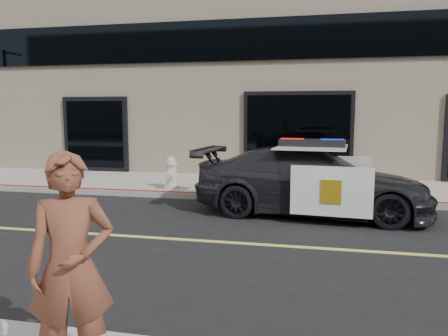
# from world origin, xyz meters

# --- Properties ---
(ground) EXTENTS (120.00, 120.00, 0.00)m
(ground) POSITION_xyz_m (0.00, 0.00, 0.00)
(ground) COLOR black
(ground) RESTS_ON ground
(sidewalk_n) EXTENTS (60.00, 3.50, 0.15)m
(sidewalk_n) POSITION_xyz_m (0.00, 5.25, 0.07)
(sidewalk_n) COLOR gray
(sidewalk_n) RESTS_ON ground
(building_n) EXTENTS (60.00, 7.00, 12.00)m
(building_n) POSITION_xyz_m (0.00, 10.50, 6.00)
(building_n) COLOR #756856
(building_n) RESTS_ON ground
(police_car) EXTENTS (2.88, 5.37, 1.65)m
(police_car) POSITION_xyz_m (-0.48, 2.48, 0.74)
(police_car) COLOR black
(police_car) RESTS_ON ground
(fire_hydrant) EXTENTS (0.40, 0.56, 0.89)m
(fire_hydrant) POSITION_xyz_m (-4.25, 4.08, 0.57)
(fire_hydrant) COLOR beige
(fire_hydrant) RESTS_ON sidewalk_n
(pedestrian_a) EXTENTS (0.97, 0.92, 1.79)m
(pedestrian_a) POSITION_xyz_m (-2.18, -4.21, 1.04)
(pedestrian_a) COLOR brown
(pedestrian_a) RESTS_ON sidewalk_s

